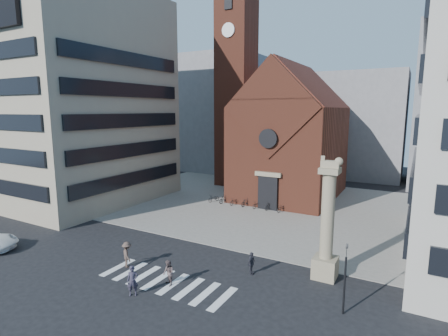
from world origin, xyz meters
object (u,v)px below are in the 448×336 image
at_px(lion_column, 327,231).
at_px(scooter_0, 214,198).
at_px(pedestrian_1, 168,273).
at_px(pedestrian_2, 251,263).
at_px(traffic_light, 345,277).
at_px(pedestrian_0, 133,281).

relative_size(lion_column, scooter_0, 5.03).
relative_size(pedestrian_1, pedestrian_2, 1.06).
relative_size(pedestrian_2, scooter_0, 0.96).
distance_m(pedestrian_1, pedestrian_2, 5.94).
height_order(lion_column, traffic_light, lion_column).
bearing_deg(pedestrian_0, pedestrian_1, 25.97).
bearing_deg(pedestrian_1, pedestrian_0, -86.90).
distance_m(lion_column, traffic_light, 4.62).
bearing_deg(traffic_light, scooter_0, 137.48).
bearing_deg(traffic_light, pedestrian_2, 164.01).
relative_size(pedestrian_1, scooter_0, 1.02).
bearing_deg(pedestrian_2, pedestrian_0, 142.24).
height_order(traffic_light, pedestrian_0, traffic_light).
distance_m(traffic_light, pedestrian_2, 7.19).
distance_m(traffic_light, pedestrian_1, 11.29).
distance_m(traffic_light, pedestrian_0, 12.98).
xyz_separation_m(lion_column, pedestrian_2, (-4.78, -2.06, -2.63)).
xyz_separation_m(lion_column, scooter_0, (-17.39, 13.77, -2.95)).
relative_size(lion_column, pedestrian_1, 4.95).
bearing_deg(traffic_light, pedestrian_0, -159.95).
relative_size(traffic_light, pedestrian_1, 2.45).
height_order(lion_column, pedestrian_1, lion_column).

